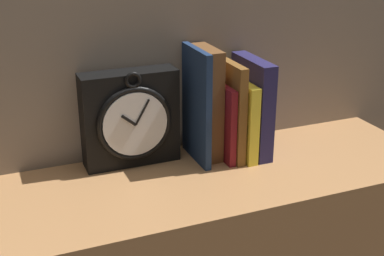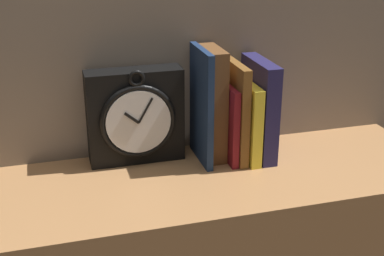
{
  "view_description": "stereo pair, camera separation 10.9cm",
  "coord_description": "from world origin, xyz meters",
  "views": [
    {
      "loc": [
        -0.38,
        -0.94,
        1.23
      ],
      "look_at": [
        0.0,
        0.0,
        0.82
      ],
      "focal_mm": 50.0,
      "sensor_mm": 36.0,
      "label": 1
    },
    {
      "loc": [
        -0.28,
        -0.98,
        1.23
      ],
      "look_at": [
        0.0,
        0.0,
        0.82
      ],
      "focal_mm": 50.0,
      "sensor_mm": 36.0,
      "label": 2
    }
  ],
  "objects": [
    {
      "name": "clock",
      "position": [
        -0.09,
        0.12,
        0.81
      ],
      "size": [
        0.21,
        0.08,
        0.22
      ],
      "color": "black",
      "rests_on": "bookshelf"
    },
    {
      "name": "book_slot0_navy",
      "position": [
        0.05,
        0.09,
        0.83
      ],
      "size": [
        0.01,
        0.14,
        0.26
      ],
      "color": "navy",
      "rests_on": "bookshelf"
    },
    {
      "name": "book_slot1_brown",
      "position": [
        0.08,
        0.1,
        0.83
      ],
      "size": [
        0.04,
        0.11,
        0.25
      ],
      "color": "brown",
      "rests_on": "bookshelf"
    },
    {
      "name": "book_slot2_maroon",
      "position": [
        0.1,
        0.09,
        0.79
      ],
      "size": [
        0.02,
        0.14,
        0.18
      ],
      "color": "maroon",
      "rests_on": "bookshelf"
    },
    {
      "name": "book_slot3_brown",
      "position": [
        0.12,
        0.09,
        0.81
      ],
      "size": [
        0.02,
        0.15,
        0.22
      ],
      "color": "brown",
      "rests_on": "bookshelf"
    },
    {
      "name": "book_slot4_yellow",
      "position": [
        0.15,
        0.08,
        0.79
      ],
      "size": [
        0.02,
        0.16,
        0.18
      ],
      "color": "yellow",
      "rests_on": "bookshelf"
    },
    {
      "name": "book_slot5_navy",
      "position": [
        0.18,
        0.08,
        0.81
      ],
      "size": [
        0.03,
        0.16,
        0.22
      ],
      "color": "#211E4A",
      "rests_on": "bookshelf"
    }
  ]
}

